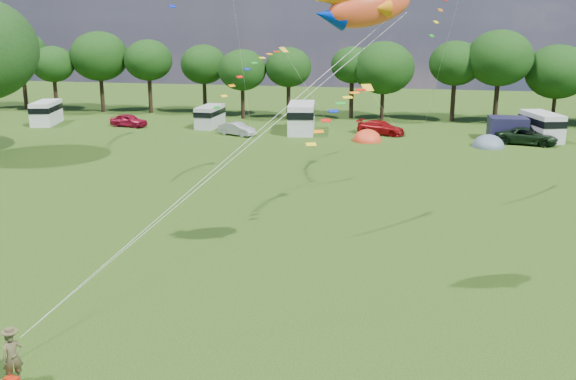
% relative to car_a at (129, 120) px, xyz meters
% --- Properties ---
extents(ground_plane, '(180.00, 180.00, 0.00)m').
position_rel_car_a_xyz_m(ground_plane, '(25.02, -45.16, -0.70)').
color(ground_plane, black).
rests_on(ground_plane, ground).
extents(tree_line, '(102.98, 10.98, 10.27)m').
position_rel_car_a_xyz_m(tree_line, '(30.33, 9.83, 5.65)').
color(tree_line, black).
rests_on(tree_line, ground).
extents(car_a, '(4.42, 2.32, 1.40)m').
position_rel_car_a_xyz_m(car_a, '(0.00, 0.00, 0.00)').
color(car_a, maroon).
rests_on(car_a, ground).
extents(car_b, '(3.92, 2.70, 1.30)m').
position_rel_car_a_xyz_m(car_b, '(12.99, -2.81, -0.05)').
color(car_b, gray).
rests_on(car_b, ground).
extents(car_c, '(5.09, 3.32, 1.41)m').
position_rel_car_a_xyz_m(car_c, '(27.20, 0.44, 0.01)').
color(car_c, maroon).
rests_on(car_c, ground).
extents(car_d, '(6.03, 3.69, 1.53)m').
position_rel_car_a_xyz_m(car_d, '(40.91, -2.04, 0.06)').
color(car_d, black).
rests_on(car_d, ground).
extents(campervan_a, '(3.37, 5.54, 2.53)m').
position_rel_car_a_xyz_m(campervan_a, '(-9.72, -0.12, 0.66)').
color(campervan_a, silver).
rests_on(campervan_a, ground).
extents(campervan_b, '(2.17, 4.76, 2.30)m').
position_rel_car_a_xyz_m(campervan_b, '(8.75, 1.51, 0.53)').
color(campervan_b, '#B3B3B5').
rests_on(campervan_b, ground).
extents(campervan_c, '(3.39, 6.41, 3.00)m').
position_rel_car_a_xyz_m(campervan_c, '(19.04, 0.21, 0.91)').
color(campervan_c, silver).
rests_on(campervan_c, ground).
extents(campervan_d, '(3.78, 5.85, 2.66)m').
position_rel_car_a_xyz_m(campervan_d, '(42.58, 0.51, 0.73)').
color(campervan_d, silver).
rests_on(campervan_d, ground).
extents(tent_orange, '(2.86, 3.13, 2.23)m').
position_rel_car_a_xyz_m(tent_orange, '(26.12, -3.34, -0.68)').
color(tent_orange, red).
rests_on(tent_orange, ground).
extents(tent_greyblue, '(2.99, 3.28, 2.23)m').
position_rel_car_a_xyz_m(tent_greyblue, '(37.27, -4.05, -0.68)').
color(tent_greyblue, slate).
rests_on(tent_greyblue, ground).
extents(awning_navy, '(3.65, 3.02, 2.21)m').
position_rel_car_a_xyz_m(awning_navy, '(39.39, 0.02, 0.40)').
color(awning_navy, black).
rests_on(awning_navy, ground).
extents(kite_flyer, '(0.77, 0.76, 1.78)m').
position_rel_car_a_xyz_m(kite_flyer, '(18.07, -48.02, 0.19)').
color(kite_flyer, brown).
rests_on(kite_flyer, ground).
extents(fish_kite, '(4.22, 2.94, 2.25)m').
position_rel_car_a_xyz_m(fish_kite, '(28.25, -38.65, 11.23)').
color(fish_kite, '#DF4521').
rests_on(fish_kite, ground).
extents(streamer_kite_b, '(4.19, 4.67, 3.78)m').
position_rel_car_a_xyz_m(streamer_kite_b, '(19.89, -22.15, 7.59)').
color(streamer_kite_b, gold).
rests_on(streamer_kite_b, ground).
extents(streamer_kite_c, '(3.20, 4.90, 2.81)m').
position_rel_car_a_xyz_m(streamer_kite_c, '(26.73, -29.55, 6.23)').
color(streamer_kite_c, gold).
rests_on(streamer_kite_c, ground).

